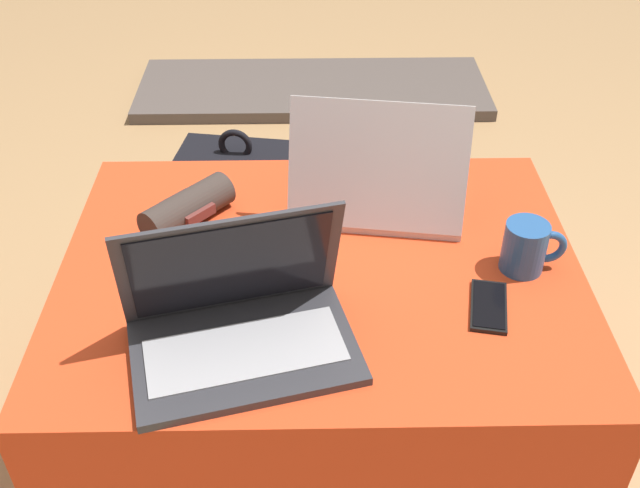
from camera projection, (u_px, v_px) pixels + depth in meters
ground_plane at (320, 424)px, 1.72m from camera, size 14.00×14.00×0.00m
ottoman at (320, 351)px, 1.57m from camera, size 0.99×0.78×0.47m
laptop_near at (240, 322)px, 1.23m from camera, size 0.42×0.32×0.24m
laptop_far at (378, 187)px, 1.55m from camera, size 0.38×0.31×0.26m
cell_phone at (489, 306)px, 1.33m from camera, size 0.09×0.14×0.01m
backpack at (242, 220)px, 2.01m from camera, size 0.31×0.24×0.48m
wrist_brace at (188, 208)px, 1.52m from camera, size 0.19×0.20×0.07m
coffee_mug at (527, 247)px, 1.39m from camera, size 0.12×0.08×0.10m
fireplace_hearth at (313, 89)px, 3.04m from camera, size 1.40×0.50×0.04m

